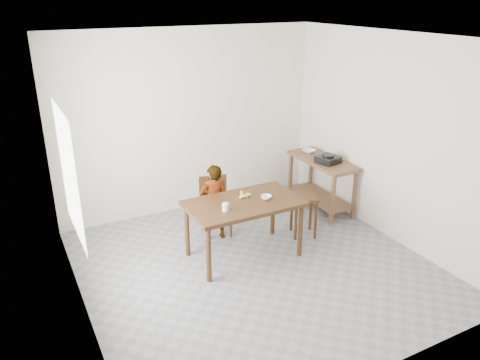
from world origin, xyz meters
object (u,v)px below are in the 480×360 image
dining_chair (216,207)px  stool (304,215)px  dining_table (244,229)px  prep_counter (321,184)px  child (214,203)px

dining_chair → stool: dining_chair is taller
dining_table → dining_chair: size_ratio=1.76×
dining_chair → stool: size_ratio=1.36×
prep_counter → child: 1.87m
child → dining_chair: bearing=-117.5°
child → dining_chair: (0.08, 0.11, -0.13)m
dining_table → stool: 1.00m
stool → dining_table: bearing=-174.0°
dining_chair → prep_counter: bearing=12.1°
prep_counter → dining_chair: bearing=-179.8°
prep_counter → child: child is taller
dining_table → child: size_ratio=1.32×
dining_table → stool: (0.99, 0.10, -0.08)m
dining_table → child: bearing=103.2°
dining_table → prep_counter: prep_counter is taller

